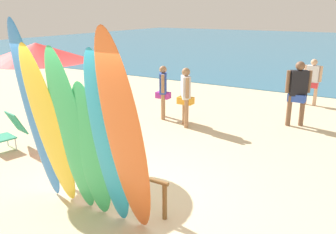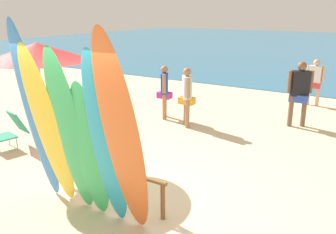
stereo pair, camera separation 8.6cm
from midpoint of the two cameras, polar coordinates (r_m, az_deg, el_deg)
name	(u,v)px [view 2 (the right image)]	position (r m, az deg, el deg)	size (l,w,h in m)	color
ground	(299,73)	(18.40, 20.57, 6.67)	(60.00, 60.00, 0.00)	beige
surfboard_rack	(108,174)	(5.71, -9.29, -9.06)	(2.18, 0.07, 0.60)	brown
surfboard_blue_0	(35,115)	(5.64, -20.27, 0.36)	(0.48, 0.06, 2.89)	#337AD1
surfboard_yellow_1	(49,129)	(5.39, -18.33, -1.90)	(0.54, 0.08, 2.61)	yellow
surfboard_green_2	(70,135)	(5.11, -15.06, -2.78)	(0.51, 0.08, 2.58)	#38B266
surfboard_green_3	(90,152)	(5.03, -11.98, -5.59)	(0.51, 0.08, 2.11)	#38B266
surfboard_teal_4	(106,143)	(4.68, -9.50, -4.21)	(0.48, 0.06, 2.58)	#289EC6
surfboard_orange_5	(123,140)	(4.37, -6.80, -3.77)	(0.56, 0.07, 2.87)	orange
beachgoer_midbeach	(300,90)	(9.68, 20.74, 4.15)	(0.57, 0.40, 1.70)	brown
beachgoer_strolling	(187,93)	(9.12, 3.33, 3.89)	(0.40, 0.48, 1.54)	#9E704C
beachgoer_by_water	(315,79)	(12.10, 22.84, 5.66)	(0.56, 0.24, 1.47)	tan
beachgoer_photographing	(165,88)	(9.81, -0.32, 4.66)	(0.39, 0.50, 1.48)	#9E704C
beach_chair_red	(91,125)	(8.21, -11.99, -1.28)	(0.63, 0.80, 0.80)	#B7B7BC
beach_chair_blue	(86,110)	(9.45, -12.94, 1.04)	(0.68, 0.84, 0.80)	#B7B7BC
beach_chair_striped	(11,129)	(8.47, -23.79, -1.82)	(0.64, 0.80, 0.81)	#B7B7BC
beach_umbrella	(37,52)	(7.14, -20.10, 9.85)	(1.96, 1.96, 2.36)	silver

